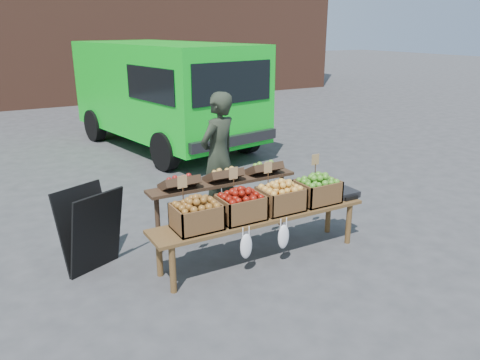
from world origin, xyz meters
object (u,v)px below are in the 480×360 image
crate_green_apples (317,191)px  crate_red_apples (281,199)px  delivery_van (165,96)px  back_table (224,201)px  crate_russet_pears (241,207)px  weighing_scale (343,193)px  display_bench (261,236)px  chalkboard_sign (91,230)px  crate_golden_apples (196,217)px  vendor (218,156)px

crate_green_apples → crate_red_apples: bearing=180.0°
delivery_van → back_table: delivery_van is taller
crate_russet_pears → crate_red_apples: same height
crate_green_apples → weighing_scale: size_ratio=1.47×
delivery_van → display_bench: (-1.04, -5.79, -0.88)m
chalkboard_sign → crate_golden_apples: size_ratio=1.95×
chalkboard_sign → display_bench: size_ratio=0.36×
vendor → back_table: size_ratio=0.87×
vendor → display_bench: size_ratio=0.68×
chalkboard_sign → crate_russet_pears: (1.53, -0.73, 0.22)m
weighing_scale → crate_golden_apples: bearing=180.0°
delivery_van → chalkboard_sign: size_ratio=5.33×
weighing_scale → display_bench: bearing=180.0°
vendor → crate_russet_pears: 1.52m
display_bench → crate_red_apples: (0.28, 0.00, 0.42)m
delivery_van → vendor: 4.44m
vendor → chalkboard_sign: bearing=-4.4°
crate_golden_apples → weighing_scale: crate_golden_apples is taller
crate_golden_apples → vendor: bearing=55.1°
crate_russet_pears → weighing_scale: 1.53m
crate_russet_pears → crate_red_apples: size_ratio=1.00×
vendor → weighing_scale: bearing=102.5°
display_bench → weighing_scale: 1.29m
vendor → display_bench: 1.58m
chalkboard_sign → crate_golden_apples: 1.24m
crate_golden_apples → crate_red_apples: bearing=0.0°
crate_golden_apples → weighing_scale: 2.08m
display_bench → crate_red_apples: bearing=0.0°
vendor → back_table: vendor is taller
crate_russet_pears → crate_green_apples: (1.10, 0.00, 0.00)m
display_bench → crate_golden_apples: (-0.82, 0.00, 0.42)m
crate_golden_apples → chalkboard_sign: bearing=143.4°
crate_golden_apples → weighing_scale: bearing=0.0°
display_bench → crate_golden_apples: bearing=180.0°
display_bench → weighing_scale: bearing=0.0°
back_table → crate_russet_pears: (-0.16, -0.72, 0.19)m
back_table → crate_red_apples: (0.39, -0.72, 0.19)m
chalkboard_sign → display_bench: bearing=-46.0°
vendor → crate_green_apples: (0.65, -1.44, -0.20)m
chalkboard_sign → crate_green_apples: (2.63, -0.73, 0.22)m
chalkboard_sign → weighing_scale: (3.06, -0.73, 0.12)m
chalkboard_sign → display_bench: 1.96m
back_table → weighing_scale: (1.37, -0.72, 0.09)m
back_table → display_bench: 0.77m
back_table → crate_red_apples: size_ratio=4.20×
back_table → crate_golden_apples: back_table is taller
chalkboard_sign → crate_green_apples: size_ratio=1.95×
chalkboard_sign → display_bench: (1.81, -0.73, -0.20)m
delivery_van → crate_golden_apples: size_ratio=10.41×
crate_green_apples → back_table: bearing=142.7°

